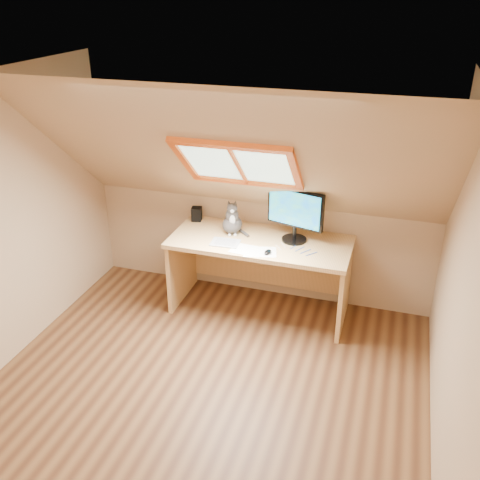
% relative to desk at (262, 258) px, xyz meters
% --- Properties ---
extents(ground, '(3.50, 3.50, 0.00)m').
position_rel_desk_xyz_m(ground, '(-0.11, -1.45, -0.55)').
color(ground, brown).
rests_on(ground, ground).
extents(room_shell, '(3.52, 3.52, 2.41)m').
position_rel_desk_xyz_m(room_shell, '(-0.11, -1.54, 0.88)').
color(room_shell, tan).
rests_on(room_shell, ground).
extents(desk, '(1.71, 0.75, 0.78)m').
position_rel_desk_xyz_m(desk, '(0.00, 0.00, 0.00)').
color(desk, tan).
rests_on(desk, ground).
extents(monitor, '(0.55, 0.23, 0.51)m').
position_rel_desk_xyz_m(monitor, '(0.31, 0.01, 0.53)').
color(monitor, black).
rests_on(monitor, desk).
extents(cat, '(0.25, 0.28, 0.35)m').
position_rel_desk_xyz_m(cat, '(-0.31, 0.01, 0.36)').
color(cat, '#46403D').
rests_on(cat, desk).
extents(desk_speaker, '(0.12, 0.12, 0.14)m').
position_rel_desk_xyz_m(desk_speaker, '(-0.74, 0.18, 0.30)').
color(desk_speaker, black).
rests_on(desk_speaker, desk).
extents(graphics_tablet, '(0.27, 0.20, 0.01)m').
position_rel_desk_xyz_m(graphics_tablet, '(-0.29, -0.24, 0.24)').
color(graphics_tablet, '#B2B2B7').
rests_on(graphics_tablet, desk).
extents(mouse, '(0.07, 0.11, 0.03)m').
position_rel_desk_xyz_m(mouse, '(0.14, -0.32, 0.25)').
color(mouse, black).
rests_on(mouse, desk).
extents(papers, '(0.33, 0.27, 0.00)m').
position_rel_desk_xyz_m(papers, '(-0.04, -0.33, 0.23)').
color(papers, white).
rests_on(papers, desk).
extents(cables, '(0.51, 0.26, 0.01)m').
position_rel_desk_xyz_m(cables, '(0.33, -0.19, 0.24)').
color(cables, silver).
rests_on(cables, desk).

